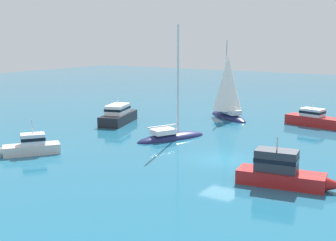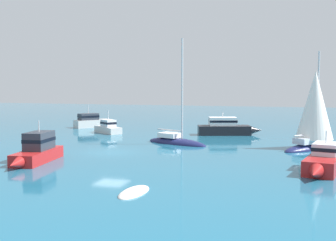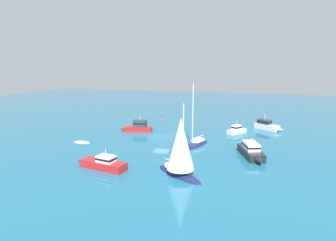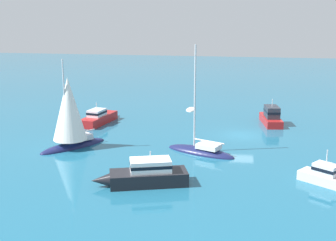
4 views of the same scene
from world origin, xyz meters
The scene contains 8 objects.
ground_plane centered at (0.00, 0.00, 0.00)m, with size 160.00×160.00×0.00m, color #1E607F.
cabin_cruiser centered at (-12.54, -6.43, 0.60)m, with size 3.82×4.67×2.60m.
ketch centered at (-6.97, 15.53, 3.00)m, with size 6.57×5.41×8.74m.
yacht centered at (-6.51, 3.51, 0.14)m, with size 4.39×6.84×10.08m.
powerboat centered at (-14.79, 6.73, 0.80)m, with size 3.74×7.11×2.53m.
skiff centered at (11.24, 6.62, 0.00)m, with size 2.84×1.25×0.45m.
motor_cruiser centered at (2.56, 15.90, 0.65)m, with size 7.29×2.85×2.47m.
cabin_cruiser_1 centered at (5.45, -3.08, 0.82)m, with size 6.31×2.48×2.89m.
Camera 4 is at (-45.32, -0.23, 12.45)m, focal length 48.75 mm.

